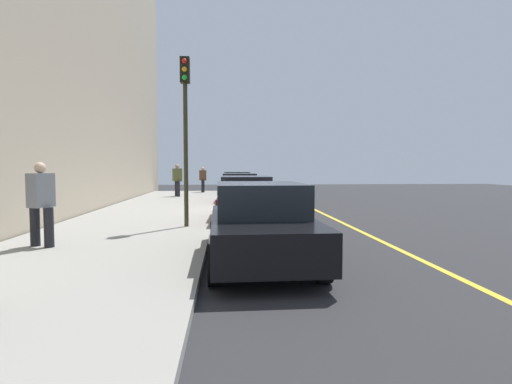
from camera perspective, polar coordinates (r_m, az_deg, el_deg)
ground_plane at (r=15.35m, az=-1.97°, el=-3.33°), size 56.00×56.00×0.00m
sidewalk at (r=15.57m, az=-14.22°, el=-3.07°), size 28.00×4.60×0.15m
building_facade at (r=17.15m, az=-24.46°, el=22.51°), size 32.00×0.80×15.00m
lane_stripe_centre at (r=15.80m, az=9.72°, el=-3.17°), size 28.00×0.14×0.01m
snow_bank_curb at (r=18.93m, az=-4.52°, el=-1.73°), size 4.29×0.56×0.22m
parked_car_charcoal at (r=26.57m, az=-2.72°, el=1.17°), size 4.75×1.99×1.51m
parked_car_red at (r=20.10m, az=-2.29°, el=0.43°), size 4.29×1.95×1.51m
parked_car_maroon at (r=13.73m, az=-1.39°, el=-0.95°), size 4.66×1.98×1.51m
parked_car_black at (r=7.70m, az=0.62°, el=-4.42°), size 4.26×1.97×1.51m
pedestrian_brown_coat at (r=27.69m, az=-7.38°, el=1.84°), size 0.56×0.46×1.69m
pedestrian_olive_coat at (r=23.94m, az=-10.87°, el=1.75°), size 0.58×0.57×1.84m
pedestrian_grey_coat at (r=9.66m, az=-27.66°, el=-1.21°), size 0.56×0.55×1.77m
traffic_light_pole at (r=11.73m, az=-9.77°, el=10.65°), size 0.35×0.26×4.68m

